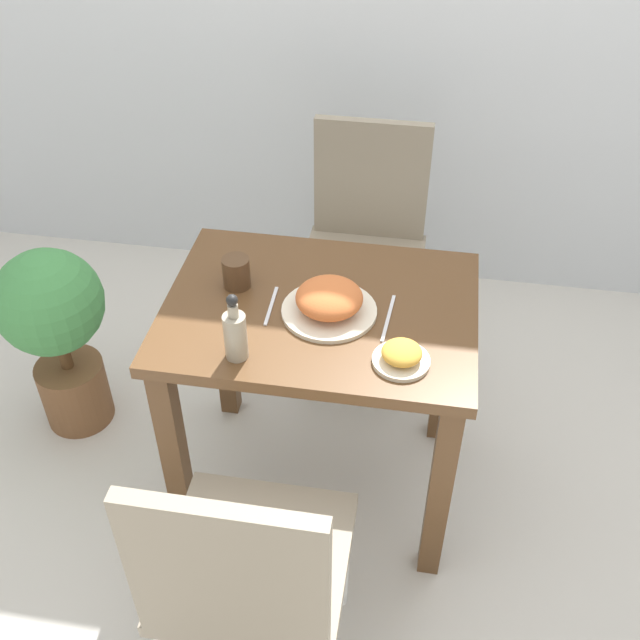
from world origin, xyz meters
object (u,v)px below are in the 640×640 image
side_plate (402,356)px  potted_plant_left (56,325)px  chair_far (366,239)px  drink_cup (236,272)px  chair_near (247,574)px  sauce_bottle (235,333)px  food_plate (329,301)px

side_plate → potted_plant_left: bearing=163.9°
chair_far → drink_cup: 0.73m
side_plate → chair_near: bearing=-119.7°
side_plate → drink_cup: drink_cup is taller
sauce_bottle → potted_plant_left: 0.89m
food_plate → sauce_bottle: size_ratio=1.33×
chair_far → side_plate: 0.90m
drink_cup → food_plate: bearing=-15.9°
sauce_bottle → potted_plant_left: (-0.71, 0.36, -0.38)m
drink_cup → sauce_bottle: sauce_bottle is taller
food_plate → sauce_bottle: 0.28m
drink_cup → sauce_bottle: (0.07, -0.28, 0.03)m
drink_cup → sauce_bottle: 0.29m
chair_far → sauce_bottle: size_ratio=4.76×
food_plate → drink_cup: bearing=164.1°
side_plate → drink_cup: bearing=153.2°
food_plate → potted_plant_left: bearing=170.0°
drink_cup → sauce_bottle: size_ratio=0.46×
drink_cup → chair_near: bearing=-75.4°
chair_far → potted_plant_left: 1.08m
food_plate → drink_cup: 0.28m
side_plate → sauce_bottle: 0.40m
chair_near → chair_far: 1.34m
chair_far → food_plate: chair_far is taller
side_plate → potted_plant_left: side_plate is taller
side_plate → sauce_bottle: size_ratio=0.75×
food_plate → drink_cup: same height
chair_near → side_plate: 0.62m
chair_far → potted_plant_left: chair_far is taller
side_plate → potted_plant_left: (-1.11, 0.32, -0.33)m
potted_plant_left → chair_far: bearing=29.4°
chair_far → drink_cup: (-0.29, -0.61, 0.26)m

